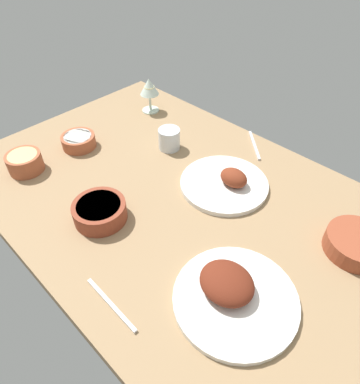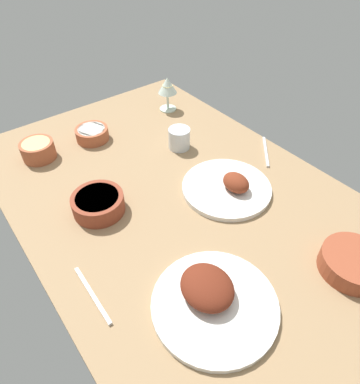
{
  "view_description": "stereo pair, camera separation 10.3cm",
  "coord_description": "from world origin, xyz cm",
  "px_view_note": "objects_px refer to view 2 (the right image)",
  "views": [
    {
      "loc": [
        -52.71,
        54.1,
        75.83
      ],
      "look_at": [
        0.0,
        0.0,
        6.0
      ],
      "focal_mm": 31.81,
      "sensor_mm": 36.0,
      "label": 1
    },
    {
      "loc": [
        -59.56,
        46.44,
        75.83
      ],
      "look_at": [
        0.0,
        0.0,
        6.0
      ],
      "focal_mm": 31.81,
      "sensor_mm": 36.0,
      "label": 2
    }
  ],
  "objects_px": {
    "plate_center_main": "(212,298)",
    "bowl_soup": "(98,203)",
    "water_tumbler": "(179,138)",
    "bowl_cream": "(92,133)",
    "spoon_loose": "(266,151)",
    "bowl_pasta": "(38,150)",
    "fork_loose": "(92,295)",
    "wine_glass": "(167,87)",
    "plate_far_side": "(228,187)",
    "bowl_potatoes": "(353,263)"
  },
  "relations": [
    {
      "from": "plate_center_main",
      "to": "bowl_soup",
      "type": "relative_size",
      "value": 1.92
    },
    {
      "from": "water_tumbler",
      "to": "bowl_soup",
      "type": "bearing_deg",
      "value": 105.87
    },
    {
      "from": "bowl_cream",
      "to": "spoon_loose",
      "type": "distance_m",
      "value": 0.64
    },
    {
      "from": "spoon_loose",
      "to": "bowl_pasta",
      "type": "bearing_deg",
      "value": -82.19
    },
    {
      "from": "bowl_cream",
      "to": "fork_loose",
      "type": "bearing_deg",
      "value": 152.57
    },
    {
      "from": "plate_center_main",
      "to": "wine_glass",
      "type": "bearing_deg",
      "value": -30.11
    },
    {
      "from": "plate_far_side",
      "to": "water_tumbler",
      "type": "height_order",
      "value": "water_tumbler"
    },
    {
      "from": "bowl_soup",
      "to": "spoon_loose",
      "type": "bearing_deg",
      "value": -100.01
    },
    {
      "from": "bowl_pasta",
      "to": "fork_loose",
      "type": "bearing_deg",
      "value": 169.93
    },
    {
      "from": "water_tumbler",
      "to": "wine_glass",
      "type": "bearing_deg",
      "value": -28.01
    },
    {
      "from": "plate_center_main",
      "to": "bowl_pasta",
      "type": "xyz_separation_m",
      "value": [
        0.78,
        0.1,
        0.01
      ]
    },
    {
      "from": "fork_loose",
      "to": "plate_far_side",
      "type": "bearing_deg",
      "value": 99.18
    },
    {
      "from": "plate_far_side",
      "to": "spoon_loose",
      "type": "bearing_deg",
      "value": -75.68
    },
    {
      "from": "bowl_pasta",
      "to": "bowl_soup",
      "type": "distance_m",
      "value": 0.36
    },
    {
      "from": "plate_far_side",
      "to": "fork_loose",
      "type": "relative_size",
      "value": 1.55
    },
    {
      "from": "bowl_pasta",
      "to": "bowl_cream",
      "type": "bearing_deg",
      "value": -93.05
    },
    {
      "from": "plate_far_side",
      "to": "bowl_potatoes",
      "type": "height_order",
      "value": "plate_far_side"
    },
    {
      "from": "bowl_potatoes",
      "to": "wine_glass",
      "type": "bearing_deg",
      "value": -7.25
    },
    {
      "from": "bowl_soup",
      "to": "bowl_potatoes",
      "type": "xyz_separation_m",
      "value": [
        -0.57,
        -0.4,
        -0.0
      ]
    },
    {
      "from": "bowl_pasta",
      "to": "bowl_cream",
      "type": "distance_m",
      "value": 0.2
    },
    {
      "from": "water_tumbler",
      "to": "spoon_loose",
      "type": "distance_m",
      "value": 0.31
    },
    {
      "from": "bowl_soup",
      "to": "wine_glass",
      "type": "height_order",
      "value": "wine_glass"
    },
    {
      "from": "bowl_pasta",
      "to": "fork_loose",
      "type": "xyz_separation_m",
      "value": [
        -0.6,
        0.11,
        -0.03
      ]
    },
    {
      "from": "wine_glass",
      "to": "bowl_soup",
      "type": "bearing_deg",
      "value": 124.76
    },
    {
      "from": "bowl_cream",
      "to": "bowl_potatoes",
      "type": "xyz_separation_m",
      "value": [
        -0.92,
        -0.24,
        0.0
      ]
    },
    {
      "from": "fork_loose",
      "to": "bowl_potatoes",
      "type": "bearing_deg",
      "value": 60.0
    },
    {
      "from": "bowl_cream",
      "to": "fork_loose",
      "type": "distance_m",
      "value": 0.66
    },
    {
      "from": "plate_center_main",
      "to": "bowl_cream",
      "type": "relative_size",
      "value": 2.41
    },
    {
      "from": "plate_center_main",
      "to": "bowl_cream",
      "type": "height_order",
      "value": "plate_center_main"
    },
    {
      "from": "bowl_cream",
      "to": "wine_glass",
      "type": "xyz_separation_m",
      "value": [
        0.01,
        -0.35,
        0.07
      ]
    },
    {
      "from": "plate_center_main",
      "to": "plate_far_side",
      "type": "height_order",
      "value": "plate_center_main"
    },
    {
      "from": "water_tumbler",
      "to": "bowl_cream",
      "type": "bearing_deg",
      "value": 42.98
    },
    {
      "from": "plate_far_side",
      "to": "spoon_loose",
      "type": "relative_size",
      "value": 1.59
    },
    {
      "from": "water_tumbler",
      "to": "spoon_loose",
      "type": "bearing_deg",
      "value": -133.96
    },
    {
      "from": "bowl_pasta",
      "to": "bowl_soup",
      "type": "xyz_separation_m",
      "value": [
        -0.36,
        -0.04,
        -0.0
      ]
    },
    {
      "from": "plate_center_main",
      "to": "bowl_cream",
      "type": "distance_m",
      "value": 0.78
    },
    {
      "from": "water_tumbler",
      "to": "plate_far_side",
      "type": "bearing_deg",
      "value": 175.29
    },
    {
      "from": "spoon_loose",
      "to": "bowl_soup",
      "type": "bearing_deg",
      "value": -56.4
    },
    {
      "from": "spoon_loose",
      "to": "plate_far_side",
      "type": "bearing_deg",
      "value": -32.07
    },
    {
      "from": "plate_center_main",
      "to": "bowl_potatoes",
      "type": "distance_m",
      "value": 0.36
    },
    {
      "from": "bowl_cream",
      "to": "fork_loose",
      "type": "xyz_separation_m",
      "value": [
        -0.59,
        0.3,
        -0.02
      ]
    },
    {
      "from": "plate_far_side",
      "to": "bowl_pasta",
      "type": "xyz_separation_m",
      "value": [
        0.53,
        0.4,
        0.02
      ]
    },
    {
      "from": "plate_far_side",
      "to": "bowl_potatoes",
      "type": "bearing_deg",
      "value": -174.7
    },
    {
      "from": "bowl_pasta",
      "to": "bowl_cream",
      "type": "height_order",
      "value": "bowl_pasta"
    },
    {
      "from": "bowl_potatoes",
      "to": "wine_glass",
      "type": "xyz_separation_m",
      "value": [
        0.92,
        -0.12,
        0.07
      ]
    },
    {
      "from": "plate_center_main",
      "to": "bowl_potatoes",
      "type": "height_order",
      "value": "plate_center_main"
    },
    {
      "from": "bowl_pasta",
      "to": "wine_glass",
      "type": "distance_m",
      "value": 0.56
    },
    {
      "from": "bowl_cream",
      "to": "spoon_loose",
      "type": "bearing_deg",
      "value": -135.53
    },
    {
      "from": "wine_glass",
      "to": "spoon_loose",
      "type": "bearing_deg",
      "value": -168.83
    },
    {
      "from": "bowl_cream",
      "to": "bowl_potatoes",
      "type": "bearing_deg",
      "value": -165.49
    }
  ]
}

